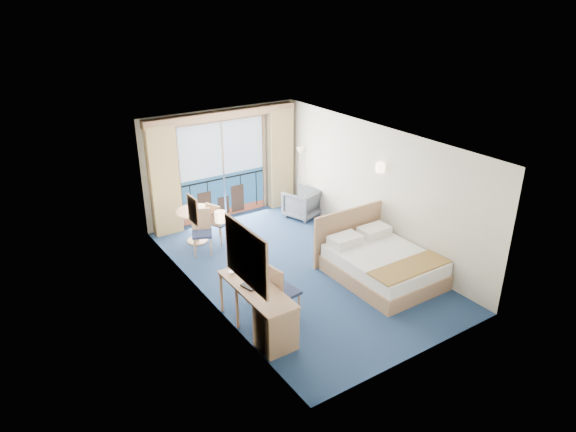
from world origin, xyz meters
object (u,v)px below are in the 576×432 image
at_px(desk, 272,320).
at_px(table_chair_a, 217,220).
at_px(bed, 381,263).
at_px(armchair, 302,203).
at_px(desk_chair, 280,289).
at_px(floor_lamp, 300,163).
at_px(round_table, 196,218).
at_px(nightstand, 359,232).
at_px(table_chair_b, 202,229).

xyz_separation_m(desk, table_chair_a, (0.89, 3.75, 0.09)).
height_order(bed, table_chair_a, bed).
height_order(armchair, desk_chair, desk_chair).
bearing_deg(bed, armchair, 82.72).
bearing_deg(table_chair_a, floor_lamp, -99.37).
height_order(desk_chair, round_table, desk_chair).
bearing_deg(round_table, nightstand, -35.64).
relative_size(armchair, desk_chair, 0.73).
bearing_deg(round_table, table_chair_b, -101.08).
relative_size(armchair, desk, 0.46).
xyz_separation_m(nightstand, table_chair_b, (-3.04, 1.57, 0.24)).
relative_size(nightstand, table_chair_a, 0.64).
bearing_deg(table_chair_b, desk, -72.75).
xyz_separation_m(bed, armchair, (0.42, 3.30, 0.04)).
height_order(armchair, floor_lamp, floor_lamp).
relative_size(floor_lamp, desk, 0.95).
bearing_deg(desk, table_chair_a, 76.62).
bearing_deg(nightstand, desk_chair, -154.15).
height_order(armchair, table_chair_b, table_chair_b).
bearing_deg(desk_chair, nightstand, -71.99).
relative_size(desk_chair, round_table, 1.25).
bearing_deg(nightstand, table_chair_b, 152.67).
height_order(nightstand, table_chair_a, table_chair_a).
relative_size(bed, table_chair_b, 2.19).
relative_size(nightstand, floor_lamp, 0.38).
bearing_deg(armchair, floor_lamp, -138.90).
height_order(nightstand, desk, desk).
xyz_separation_m(nightstand, floor_lamp, (0.13, 2.49, 0.91)).
bearing_deg(armchair, table_chair_a, -16.37).
bearing_deg(desk_chair, table_chair_b, -6.96).
relative_size(bed, round_table, 2.51).
xyz_separation_m(floor_lamp, round_table, (-3.07, -0.38, -0.64)).
bearing_deg(floor_lamp, nightstand, -93.03).
relative_size(nightstand, armchair, 0.79).
xyz_separation_m(table_chair_a, table_chair_b, (-0.48, -0.26, 0.02)).
bearing_deg(table_chair_b, floor_lamp, 40.05).
distance_m(bed, nightstand, 1.46).
distance_m(bed, desk_chair, 2.43).
bearing_deg(desk_chair, desk, 128.46).
relative_size(bed, nightstand, 3.49).
relative_size(armchair, table_chair_b, 0.79).
relative_size(nightstand, desk, 0.36).
xyz_separation_m(bed, table_chair_a, (-1.97, 3.16, 0.22)).
bearing_deg(table_chair_b, bed, -25.91).
bearing_deg(nightstand, bed, -113.58).
relative_size(nightstand, table_chair_b, 0.63).
bearing_deg(table_chair_b, table_chair_a, 51.79).
bearing_deg(floor_lamp, table_chair_a, -166.16).
height_order(round_table, table_chair_a, table_chair_a).
height_order(round_table, table_chair_b, table_chair_b).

